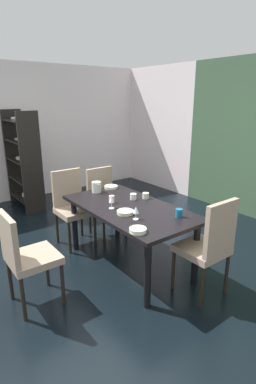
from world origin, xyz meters
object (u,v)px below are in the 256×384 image
at_px(dining_table, 129,214).
at_px(chair_right_far, 209,244).
at_px(display_shelf, 23,160).
at_px(chair_left_far, 104,197).
at_px(serving_bowl_front, 138,230).
at_px(wine_glass_south, 136,210).
at_px(pitcher_center, 97,187).
at_px(cup_near_window, 146,196).
at_px(cup_corner, 179,213).
at_px(cup_left, 112,199).
at_px(serving_bowl_east, 111,187).
at_px(serving_bowl_rear, 125,212).
at_px(chair_left_near, 72,203).
at_px(wine_glass_north, 111,199).
at_px(chair_head_near, 25,254).
at_px(cup_west, 133,197).

xyz_separation_m(dining_table, chair_right_far, (0.94, 0.26, -0.08)).
height_order(chair_right_far, display_shelf, display_shelf).
xyz_separation_m(chair_left_far, serving_bowl_front, (1.53, -0.61, 0.21)).
distance_m(wine_glass_south, pitcher_center, 1.05).
xyz_separation_m(chair_right_far, wine_glass_south, (-0.60, -0.44, 0.27)).
bearing_deg(cup_near_window, pitcher_center, -149.11).
xyz_separation_m(cup_corner, cup_near_window, (-0.67, 0.11, -0.01)).
distance_m(serving_bowl_front, pitcher_center, 1.33).
relative_size(cup_left, pitcher_center, 0.61).
height_order(serving_bowl_east, cup_corner, cup_corner).
height_order(dining_table, cup_corner, cup_corner).
relative_size(display_shelf, serving_bowl_rear, 9.67).
distance_m(serving_bowl_east, cup_near_window, 0.63).
bearing_deg(cup_left, dining_table, 21.06).
relative_size(dining_table, cup_near_window, 20.60).
xyz_separation_m(wine_glass_south, pitcher_center, (-1.03, 0.16, -0.03)).
xyz_separation_m(wine_glass_south, serving_bowl_east, (-1.07, 0.42, -0.08)).
xyz_separation_m(chair_left_far, chair_right_far, (1.88, 0.00, 0.02)).
bearing_deg(dining_table, serving_bowl_front, -30.53).
xyz_separation_m(chair_left_near, cup_corner, (1.51, 0.48, 0.22)).
xyz_separation_m(serving_bowl_east, pitcher_center, (0.04, -0.25, 0.05)).
distance_m(chair_left_far, wine_glass_north, 1.03).
distance_m(chair_left_far, serving_bowl_east, 0.30).
height_order(wine_glass_south, cup_left, wine_glass_south).
bearing_deg(dining_table, cup_left, -158.94).
height_order(chair_left_near, cup_left, chair_left_near).
bearing_deg(serving_bowl_east, pitcher_center, -81.74).
bearing_deg(cup_corner, serving_bowl_east, 179.21).
xyz_separation_m(chair_head_near, cup_left, (-0.24, 1.14, 0.24)).
height_order(dining_table, display_shelf, display_shelf).
relative_size(serving_bowl_front, serving_bowl_rear, 0.90).
height_order(serving_bowl_rear, cup_near_window, cup_near_window).
distance_m(display_shelf, cup_near_window, 2.75).
xyz_separation_m(chair_left_near, wine_glass_north, (0.87, 0.06, 0.28)).
distance_m(wine_glass_south, serving_bowl_east, 1.15).
height_order(chair_head_near, wine_glass_south, chair_head_near).
distance_m(serving_bowl_rear, cup_left, 0.39).
relative_size(chair_right_far, serving_bowl_front, 6.43).
bearing_deg(cup_west, cup_left, -101.49).
bearing_deg(pitcher_center, chair_left_far, 132.05).
xyz_separation_m(serving_bowl_front, cup_corner, (-0.03, 0.57, 0.02)).
distance_m(chair_left_near, wine_glass_south, 1.32).
height_order(cup_left, cup_west, cup_left).
bearing_deg(cup_corner, wine_glass_north, -146.43).
bearing_deg(cup_near_window, chair_left_near, -144.46).
bearing_deg(serving_bowl_east, cup_west, -4.94).
height_order(cup_corner, cup_left, same).
height_order(chair_left_near, serving_bowl_rear, chair_left_near).
distance_m(chair_right_far, wine_glass_north, 1.14).
distance_m(dining_table, wine_glass_north, 0.29).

